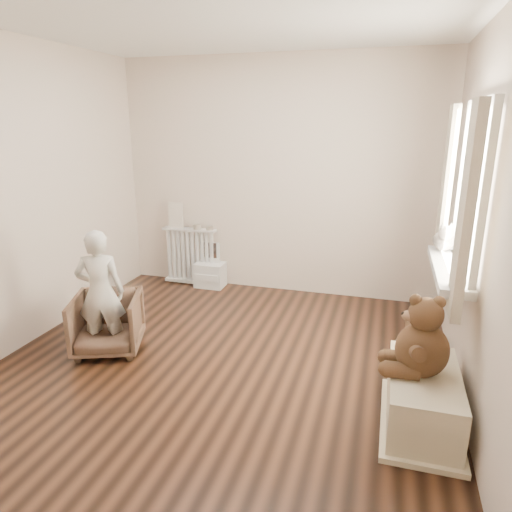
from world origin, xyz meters
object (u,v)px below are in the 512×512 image
(armchair, at_px, (107,323))
(plush_cat, at_px, (444,239))
(radiator, at_px, (190,253))
(child, at_px, (100,292))
(toy_vanity, at_px, (210,264))
(toy_bench, at_px, (423,398))
(teddy_bear, at_px, (424,332))

(armchair, height_order, plush_cat, plush_cat)
(radiator, xyz_separation_m, child, (0.02, -1.81, 0.16))
(armchair, bearing_deg, toy_vanity, 60.94)
(child, bearing_deg, toy_bench, 153.08)
(toy_bench, xyz_separation_m, plush_cat, (0.14, 1.10, 0.80))
(child, height_order, toy_bench, child)
(child, distance_m, plush_cat, 2.84)
(radiator, relative_size, armchair, 1.24)
(armchair, bearing_deg, radiator, 69.59)
(armchair, height_order, child, child)
(child, relative_size, plush_cat, 3.86)
(toy_vanity, bearing_deg, radiator, 173.50)
(armchair, height_order, toy_bench, armchair)
(toy_vanity, bearing_deg, teddy_bear, -42.40)
(teddy_bear, height_order, plush_cat, plush_cat)
(toy_bench, distance_m, plush_cat, 1.36)
(toy_vanity, height_order, child, child)
(armchair, relative_size, teddy_bear, 1.07)
(radiator, height_order, child, child)
(child, bearing_deg, plush_cat, 176.27)
(toy_vanity, bearing_deg, armchair, -98.09)
(toy_vanity, xyz_separation_m, plush_cat, (2.43, -0.95, 0.72))
(toy_bench, distance_m, teddy_bear, 0.47)
(radiator, bearing_deg, child, -89.46)
(toy_vanity, bearing_deg, toy_bench, -41.73)
(armchair, relative_size, child, 0.52)
(armchair, distance_m, child, 0.30)
(toy_vanity, relative_size, plush_cat, 1.93)
(toy_bench, bearing_deg, plush_cat, 82.72)
(toy_vanity, relative_size, child, 0.50)
(child, distance_m, toy_bench, 2.58)
(toy_vanity, relative_size, toy_bench, 0.66)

